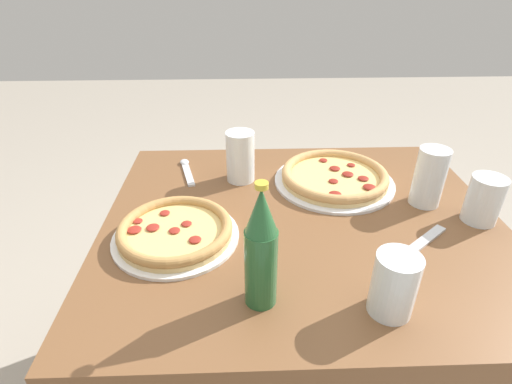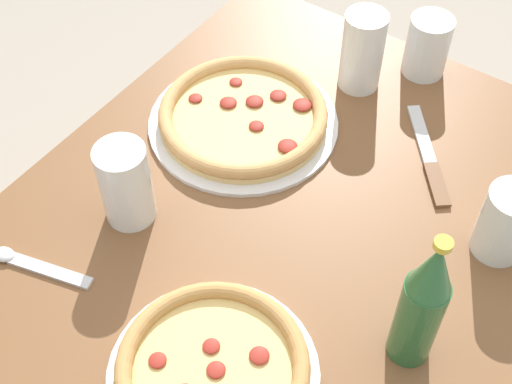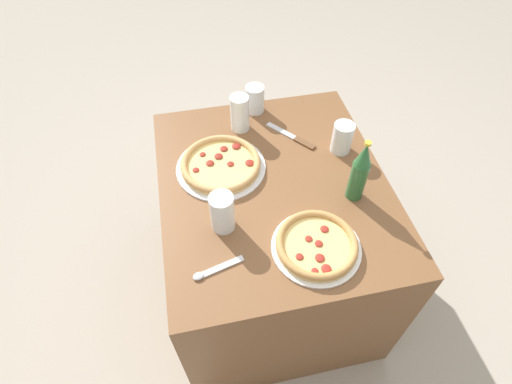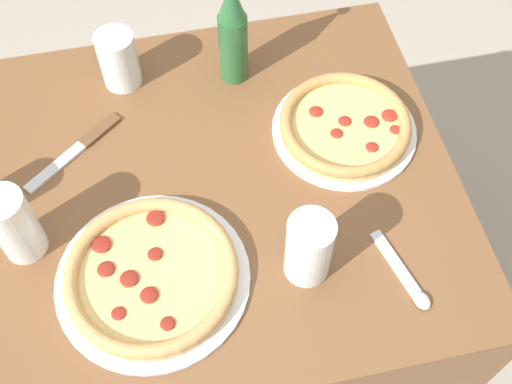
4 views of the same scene
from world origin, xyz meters
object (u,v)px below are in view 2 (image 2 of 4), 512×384
object	(u,v)px
pizza_pepperoni	(213,369)
spoon	(30,264)
pizza_veggie	(243,117)
glass_mango_juice	(505,224)
glass_red_wine	(427,49)
beer_bottle	(423,304)
knife	(429,159)
glass_lemonade	(362,54)
glass_orange_juice	(126,187)

from	to	relation	value
pizza_pepperoni	spoon	size ratio (longest dim) A/B	1.73
pizza_veggie	glass_mango_juice	xyz separation A→B (m)	(0.00, -0.47, 0.04)
spoon	pizza_veggie	bearing A→B (deg)	-12.06
glass_red_wine	spoon	xyz separation A→B (m)	(-0.74, 0.29, -0.05)
beer_bottle	knife	bearing A→B (deg)	21.13
glass_red_wine	knife	world-z (taller)	glass_red_wine
spoon	beer_bottle	bearing A→B (deg)	-69.49
glass_mango_juice	spoon	size ratio (longest dim) A/B	0.74
glass_mango_juice	glass_lemonade	distance (m)	0.41
pizza_veggie	glass_mango_juice	world-z (taller)	glass_mango_juice
knife	spoon	bearing A→B (deg)	143.30
pizza_veggie	spoon	world-z (taller)	pizza_veggie
glass_red_wine	knife	size ratio (longest dim) A/B	0.60
pizza_pepperoni	glass_orange_juice	xyz separation A→B (m)	(0.15, 0.27, 0.05)
beer_bottle	pizza_pepperoni	bearing A→B (deg)	133.21
knife	glass_lemonade	bearing A→B (deg)	62.29
pizza_pepperoni	glass_red_wine	distance (m)	0.73
knife	glass_orange_juice	bearing A→B (deg)	137.66
pizza_veggie	pizza_pepperoni	world-z (taller)	same
pizza_pepperoni	knife	bearing A→B (deg)	-7.21
pizza_pepperoni	beer_bottle	distance (m)	0.29
glass_lemonade	glass_orange_juice	xyz separation A→B (m)	(-0.47, 0.14, -0.00)
pizza_veggie	glass_red_wine	world-z (taller)	glass_red_wine
glass_red_wine	spoon	world-z (taller)	glass_red_wine
glass_lemonade	glass_red_wine	size ratio (longest dim) A/B	1.30
pizza_veggie	pizza_pepperoni	bearing A→B (deg)	-149.64
glass_orange_juice	beer_bottle	size ratio (longest dim) A/B	0.57
beer_bottle	spoon	world-z (taller)	beer_bottle
spoon	glass_lemonade	bearing A→B (deg)	-17.73
glass_mango_juice	glass_orange_juice	bearing A→B (deg)	117.98
glass_mango_juice	glass_lemonade	bearing A→B (deg)	59.85
glass_orange_juice	glass_mango_juice	bearing A→B (deg)	-62.02
spoon	glass_orange_juice	bearing A→B (deg)	-20.05
pizza_pepperoni	spoon	bearing A→B (deg)	92.33
glass_lemonade	glass_red_wine	world-z (taller)	glass_lemonade
knife	beer_bottle	bearing A→B (deg)	-158.87
knife	spoon	distance (m)	0.67
knife	glass_red_wine	bearing A→B (deg)	28.94
glass_orange_juice	beer_bottle	bearing A→B (deg)	-85.68
pizza_veggie	glass_lemonade	size ratio (longest dim) A/B	2.20
glass_orange_juice	spoon	bearing A→B (deg)	159.95
glass_red_wine	knife	distance (m)	0.24
pizza_pepperoni	beer_bottle	size ratio (longest dim) A/B	1.14
spoon	pizza_pepperoni	bearing A→B (deg)	-87.67
glass_red_wine	glass_mango_juice	bearing A→B (deg)	-138.27
pizza_pepperoni	glass_red_wine	world-z (taller)	glass_red_wine
pizza_veggie	glass_mango_juice	distance (m)	0.47
pizza_veggie	pizza_pepperoni	distance (m)	0.48
glass_lemonade	spoon	distance (m)	0.67
glass_mango_juice	beer_bottle	bearing A→B (deg)	171.93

